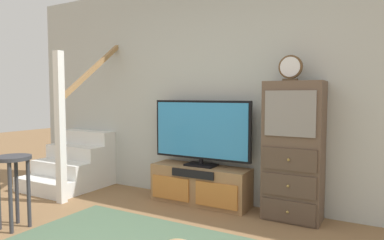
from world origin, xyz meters
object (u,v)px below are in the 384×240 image
media_console (200,185)px  television (201,131)px  side_cabinet (293,151)px  desk_clock (291,68)px  bar_stool_near (13,175)px

media_console → television: (-0.00, 0.02, 0.64)m
side_cabinet → television: bearing=179.3°
media_console → desk_clock: 1.69m
side_cabinet → desk_clock: size_ratio=5.48×
television → desk_clock: desk_clock is taller
television → bar_stool_near: 2.01m
media_console → bar_stool_near: size_ratio=1.70×
desk_clock → bar_stool_near: size_ratio=0.37×
side_cabinet → bar_stool_near: (-2.27, -1.58, -0.19)m
television → side_cabinet: 1.09m
media_console → desk_clock: size_ratio=4.59×
media_console → television: television is taller
side_cabinet → desk_clock: 0.85m
media_console → bar_stool_near: 1.99m
media_console → desk_clock: (1.04, -0.00, 1.33)m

